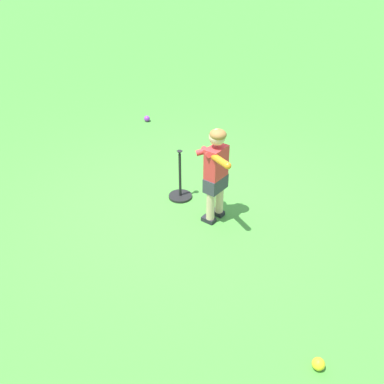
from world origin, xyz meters
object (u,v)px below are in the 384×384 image
play_ball_near_batter (147,119)px  batting_tee (180,190)px  child_batter (216,168)px  play_ball_midfield (318,364)px

play_ball_near_batter → batting_tee: 2.41m
play_ball_near_batter → batting_tee: batting_tee is taller
play_ball_near_batter → batting_tee: bearing=161.4°
child_batter → play_ball_near_batter: 3.01m
play_ball_near_batter → play_ball_midfield: bearing=166.6°
play_ball_near_batter → batting_tee: (-2.28, 0.77, 0.06)m
play_ball_near_batter → child_batter: bearing=166.5°
play_ball_midfield → batting_tee: 2.61m
child_batter → play_ball_near_batter: size_ratio=11.12×
play_ball_midfield → batting_tee: batting_tee is taller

